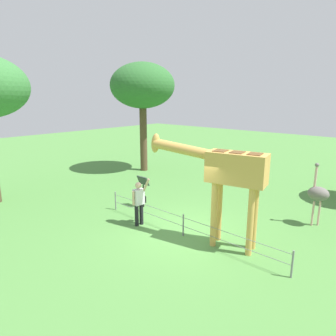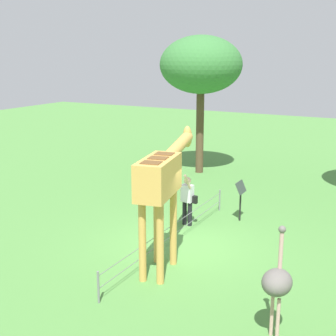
# 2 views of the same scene
# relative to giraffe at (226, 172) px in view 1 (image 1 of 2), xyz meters

# --- Properties ---
(ground_plane) EXTENTS (60.00, 60.00, 0.00)m
(ground_plane) POSITION_rel_giraffe_xyz_m (1.27, 0.16, -2.30)
(ground_plane) COLOR #4C843D
(giraffe) EXTENTS (3.79, 1.21, 3.31)m
(giraffe) POSITION_rel_giraffe_xyz_m (0.00, 0.00, 0.00)
(giraffe) COLOR gold
(giraffe) RESTS_ON ground_plane
(visitor) EXTENTS (0.59, 0.59, 1.77)m
(visitor) POSITION_rel_giraffe_xyz_m (2.97, 0.73, -1.40)
(visitor) COLOR black
(visitor) RESTS_ON ground_plane
(ostrich) EXTENTS (0.70, 0.56, 2.25)m
(ostrich) POSITION_rel_giraffe_xyz_m (-1.70, -3.38, -1.13)
(ostrich) COLOR #CC9E93
(ostrich) RESTS_ON ground_plane
(tree_east) EXTENTS (3.77, 3.77, 6.41)m
(tree_east) POSITION_rel_giraffe_xyz_m (8.75, -5.03, 2.73)
(tree_east) COLOR brown
(tree_east) RESTS_ON ground_plane
(info_sign) EXTENTS (0.56, 0.21, 1.32)m
(info_sign) POSITION_rel_giraffe_xyz_m (4.16, -0.60, -1.35)
(info_sign) COLOR black
(info_sign) RESTS_ON ground_plane
(wire_fence) EXTENTS (7.05, 0.05, 0.75)m
(wire_fence) POSITION_rel_giraffe_xyz_m (1.27, 0.37, -1.90)
(wire_fence) COLOR slate
(wire_fence) RESTS_ON ground_plane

